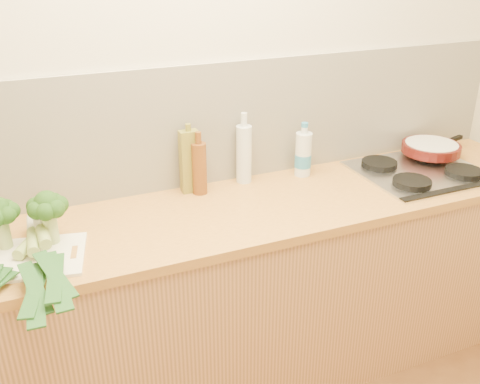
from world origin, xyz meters
The scene contains 13 objects.
room_shell centered at (0.00, 1.49, 1.17)m, with size 3.50×3.50×3.50m.
counter centered at (0.00, 1.20, 0.45)m, with size 3.20×0.62×0.90m.
gas_hob centered at (1.02, 1.20, 0.91)m, with size 0.58×0.50×0.04m.
chopping_board centered at (-0.75, 1.11, 0.91)m, with size 0.38×0.28×0.01m, color silver.
broccoli_right centered at (-0.66, 1.19, 1.05)m, with size 0.14×0.14×0.20m.
leek_front centered at (-0.78, 1.09, 0.93)m, with size 0.38×0.61×0.04m.
leek_mid centered at (-0.73, 1.07, 0.95)m, with size 0.11×0.69×0.04m.
leek_back centered at (-0.68, 1.04, 0.97)m, with size 0.11×0.62×0.04m.
skillet centered at (1.18, 1.32, 0.96)m, with size 0.41×0.29×0.05m.
oil_tin centered at (-0.05, 1.43, 1.04)m, with size 0.08×0.05×0.31m.
glass_bottle centered at (0.21, 1.44, 1.04)m, with size 0.07×0.07×0.32m.
amber_bottle centered at (-0.02, 1.40, 1.02)m, with size 0.06×0.06×0.28m.
water_bottle centered at (0.49, 1.40, 1.00)m, with size 0.08×0.08×0.24m.
Camera 1 is at (-0.69, -0.62, 1.90)m, focal length 40.00 mm.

